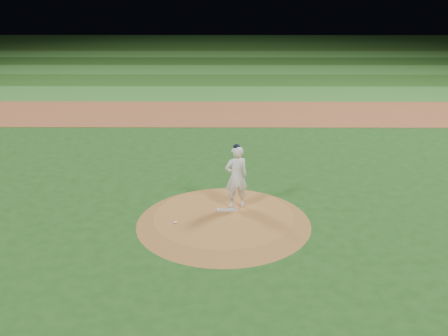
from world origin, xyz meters
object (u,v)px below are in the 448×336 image
object	(u,v)px
pitchers_mound	(224,219)
rosin_bag	(175,222)
pitcher_on_mound	(236,177)
pitching_rubber	(227,210)

from	to	relation	value
pitchers_mound	rosin_bag	xyz separation A→B (m)	(-1.47, -0.55, 0.15)
rosin_bag	pitchers_mound	bearing A→B (deg)	20.52
pitchers_mound	pitcher_on_mound	size ratio (longest dim) A/B	2.56
pitchers_mound	pitching_rubber	bearing A→B (deg)	72.28
rosin_bag	pitcher_on_mound	xyz separation A→B (m)	(1.87, 1.20, 1.03)
pitching_rubber	rosin_bag	world-z (taller)	rosin_bag
rosin_bag	pitcher_on_mound	world-z (taller)	pitcher_on_mound
rosin_bag	pitching_rubber	bearing A→B (deg)	30.03
pitching_rubber	pitcher_on_mound	world-z (taller)	pitcher_on_mound
pitcher_on_mound	pitching_rubber	bearing A→B (deg)	-135.20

